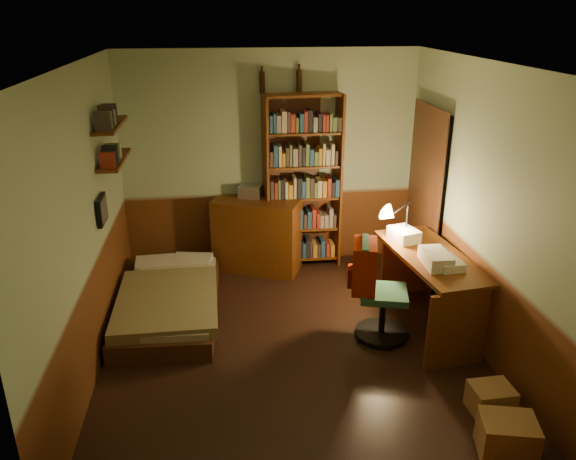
{
  "coord_description": "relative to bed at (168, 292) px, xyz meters",
  "views": [
    {
      "loc": [
        -0.59,
        -4.53,
        3.02
      ],
      "look_at": [
        0.0,
        0.25,
        1.1
      ],
      "focal_mm": 35.0,
      "sensor_mm": 36.0,
      "label": 1
    }
  ],
  "objects": [
    {
      "name": "floor",
      "position": [
        1.19,
        -0.75,
        -0.27
      ],
      "size": [
        3.5,
        4.0,
        0.02
      ],
      "primitive_type": "cube",
      "color": "black",
      "rests_on": "ground"
    },
    {
      "name": "ceiling",
      "position": [
        1.19,
        -0.75,
        2.35
      ],
      "size": [
        3.5,
        4.0,
        0.02
      ],
      "primitive_type": "cube",
      "color": "silver",
      "rests_on": "wall_back"
    },
    {
      "name": "wall_back",
      "position": [
        1.19,
        1.26,
        1.04
      ],
      "size": [
        3.5,
        0.02,
        2.6
      ],
      "primitive_type": "cube",
      "color": "#9BB28B",
      "rests_on": "ground"
    },
    {
      "name": "wall_left",
      "position": [
        -0.57,
        -0.75,
        1.04
      ],
      "size": [
        0.02,
        4.0,
        2.6
      ],
      "primitive_type": "cube",
      "color": "#9BB28B",
      "rests_on": "ground"
    },
    {
      "name": "wall_right",
      "position": [
        2.95,
        -0.75,
        1.04
      ],
      "size": [
        0.02,
        4.0,
        2.6
      ],
      "primitive_type": "cube",
      "color": "#9BB28B",
      "rests_on": "ground"
    },
    {
      "name": "wall_front",
      "position": [
        1.19,
        -2.76,
        1.04
      ],
      "size": [
        3.5,
        0.02,
        2.6
      ],
      "primitive_type": "cube",
      "color": "#9BB28B",
      "rests_on": "ground"
    },
    {
      "name": "doorway",
      "position": [
        2.91,
        0.55,
        0.74
      ],
      "size": [
        0.06,
        0.9,
        2.0
      ],
      "primitive_type": "cube",
      "color": "black",
      "rests_on": "ground"
    },
    {
      "name": "door_trim",
      "position": [
        2.88,
        0.55,
        0.74
      ],
      "size": [
        0.02,
        0.98,
        2.08
      ],
      "primitive_type": "cube",
      "color": "#3D2111",
      "rests_on": "ground"
    },
    {
      "name": "bed",
      "position": [
        0.0,
        0.0,
        0.0
      ],
      "size": [
        1.02,
        1.81,
        0.53
      ],
      "primitive_type": "cube",
      "rotation": [
        0.0,
        0.0,
        -0.04
      ],
      "color": "#606E3E",
      "rests_on": "ground"
    },
    {
      "name": "dresser",
      "position": [
        1.0,
        1.02,
        0.18
      ],
      "size": [
        1.12,
        0.84,
        0.9
      ],
      "primitive_type": "cube",
      "rotation": [
        0.0,
        0.0,
        -0.38
      ],
      "color": "#552A0D",
      "rests_on": "ground"
    },
    {
      "name": "mini_stereo",
      "position": [
        0.94,
        1.14,
        0.7
      ],
      "size": [
        0.31,
        0.27,
        0.14
      ],
      "primitive_type": "cube",
      "rotation": [
        0.0,
        0.0,
        -0.32
      ],
      "color": "#B2B2B7",
      "rests_on": "dresser"
    },
    {
      "name": "bookshelf",
      "position": [
        1.56,
        1.1,
        0.79
      ],
      "size": [
        0.93,
        0.39,
        2.11
      ],
      "primitive_type": "cube",
      "rotation": [
        0.0,
        0.0,
        0.13
      ],
      "color": "#552A0D",
      "rests_on": "ground"
    },
    {
      "name": "bottle_left",
      "position": [
        1.11,
        1.21,
        1.97
      ],
      "size": [
        0.08,
        0.08,
        0.24
      ],
      "primitive_type": "cylinder",
      "rotation": [
        0.0,
        0.0,
        -0.4
      ],
      "color": "black",
      "rests_on": "bookshelf"
    },
    {
      "name": "bottle_right",
      "position": [
        1.53,
        1.21,
        1.97
      ],
      "size": [
        0.08,
        0.08,
        0.25
      ],
      "primitive_type": "cylinder",
      "rotation": [
        0.0,
        0.0,
        0.24
      ],
      "color": "black",
      "rests_on": "bookshelf"
    },
    {
      "name": "desk",
      "position": [
        2.6,
        -0.53,
        0.13
      ],
      "size": [
        0.79,
        1.53,
        0.78
      ],
      "primitive_type": "cube",
      "rotation": [
        0.0,
        0.0,
        0.13
      ],
      "color": "#552A0D",
      "rests_on": "ground"
    },
    {
      "name": "paper_stack",
      "position": [
        2.44,
        -0.13,
        0.58
      ],
      "size": [
        0.31,
        0.36,
        0.12
      ],
      "primitive_type": "cube",
      "rotation": [
        0.0,
        0.0,
        0.3
      ],
      "color": "silver",
      "rests_on": "desk"
    },
    {
      "name": "desk_lamp",
      "position": [
        2.48,
        -0.07,
        0.83
      ],
      "size": [
        0.24,
        0.24,
        0.63
      ],
      "primitive_type": "cone",
      "rotation": [
        0.0,
        0.0,
        0.33
      ],
      "color": "black",
      "rests_on": "desk"
    },
    {
      "name": "office_chair",
      "position": [
        2.09,
        -0.67,
        0.23
      ],
      "size": [
        0.59,
        0.54,
        0.99
      ],
      "primitive_type": "cube",
      "rotation": [
        0.0,
        0.0,
        -0.25
      ],
      "color": "#27573B",
      "rests_on": "ground"
    },
    {
      "name": "red_jacket",
      "position": [
        1.85,
        -0.49,
        0.96
      ],
      "size": [
        0.29,
        0.43,
        0.47
      ],
      "primitive_type": "cube",
      "rotation": [
        0.0,
        0.0,
        0.19
      ],
      "color": "#9B1F00",
      "rests_on": "office_chair"
    },
    {
      "name": "wall_shelf_lower",
      "position": [
        -0.45,
        0.35,
        1.34
      ],
      "size": [
        0.2,
        0.9,
        0.03
      ],
      "primitive_type": "cube",
      "color": "#552A0D",
      "rests_on": "wall_left"
    },
    {
      "name": "wall_shelf_upper",
      "position": [
        -0.45,
        0.35,
        1.69
      ],
      "size": [
        0.2,
        0.9,
        0.03
      ],
      "primitive_type": "cube",
      "color": "#552A0D",
      "rests_on": "wall_left"
    },
    {
      "name": "framed_picture",
      "position": [
        -0.53,
        -0.15,
        0.99
      ],
      "size": [
        0.04,
        0.32,
        0.26
      ],
      "primitive_type": "cube",
      "color": "black",
      "rests_on": "wall_left"
    },
    {
      "name": "cardboard_box_a",
      "position": [
        2.55,
        -2.31,
        -0.12
      ],
      "size": [
        0.45,
        0.39,
        0.29
      ],
      "primitive_type": "cube",
      "rotation": [
        0.0,
        0.0,
        -0.23
      ],
      "color": "#9B7444",
      "rests_on": "ground"
    },
    {
      "name": "cardboard_box_b",
      "position": [
        2.65,
        -1.86,
        -0.15
      ],
      "size": [
        0.33,
        0.28,
        0.23
      ],
      "primitive_type": "cube",
      "rotation": [
        0.0,
        0.0,
        0.03
      ],
      "color": "#9B7444",
      "rests_on": "ground"
    }
  ]
}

